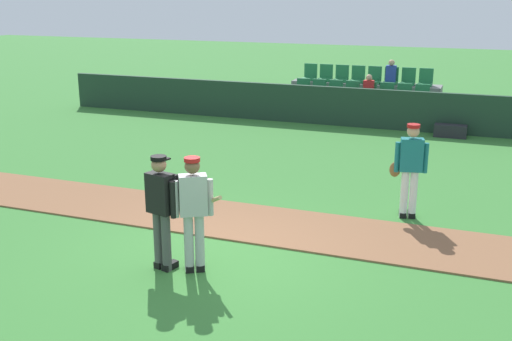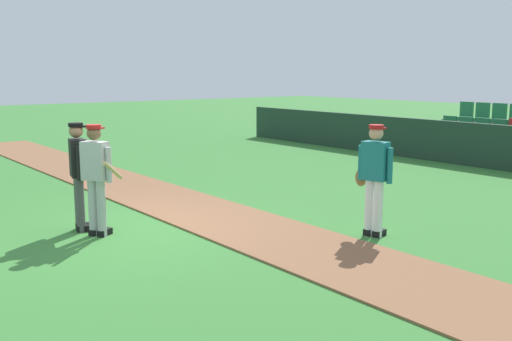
% 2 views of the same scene
% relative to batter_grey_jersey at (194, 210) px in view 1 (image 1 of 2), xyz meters
% --- Properties ---
extents(ground_plane, '(80.00, 80.00, 0.00)m').
position_rel_batter_grey_jersey_xyz_m(ground_plane, '(0.00, 0.53, -0.97)').
color(ground_plane, '#387A33').
extents(infield_dirt_path, '(28.00, 1.81, 0.03)m').
position_rel_batter_grey_jersey_xyz_m(infield_dirt_path, '(0.00, 2.13, -0.95)').
color(infield_dirt_path, brown).
rests_on(infield_dirt_path, ground).
extents(dugout_fence, '(20.00, 0.16, 1.19)m').
position_rel_batter_grey_jersey_xyz_m(dugout_fence, '(0.00, 10.96, -0.37)').
color(dugout_fence, '#1E3828').
rests_on(dugout_fence, ground).
extents(stadium_bleachers, '(5.00, 2.10, 1.90)m').
position_rel_batter_grey_jersey_xyz_m(stadium_bleachers, '(0.01, 12.41, -0.48)').
color(stadium_bleachers, slate).
rests_on(stadium_bleachers, ground).
extents(batter_grey_jersey, '(0.74, 0.70, 1.76)m').
position_rel_batter_grey_jersey_xyz_m(batter_grey_jersey, '(0.00, 0.00, 0.00)').
color(batter_grey_jersey, '#B2B2B2').
rests_on(batter_grey_jersey, ground).
extents(umpire_home_plate, '(0.57, 0.38, 1.76)m').
position_rel_batter_grey_jersey_xyz_m(umpire_home_plate, '(-0.48, -0.09, 0.03)').
color(umpire_home_plate, '#4C4C4C').
rests_on(umpire_home_plate, ground).
extents(runner_teal_jersey, '(0.67, 0.36, 1.76)m').
position_rel_batter_grey_jersey_xyz_m(runner_teal_jersey, '(2.64, 3.42, -0.01)').
color(runner_teal_jersey, white).
rests_on(runner_teal_jersey, ground).
extents(equipment_bag, '(0.90, 0.36, 0.36)m').
position_rel_batter_grey_jersey_xyz_m(equipment_bag, '(2.94, 10.51, -0.79)').
color(equipment_bag, '#232328').
rests_on(equipment_bag, ground).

